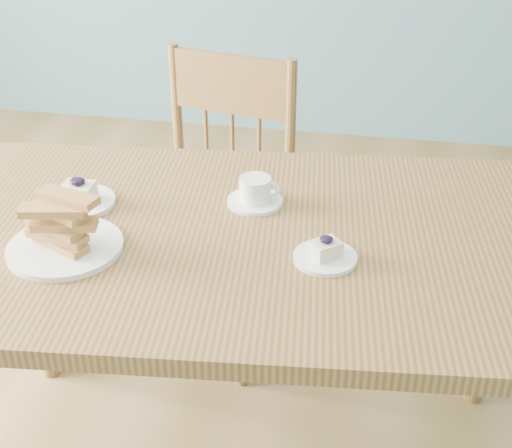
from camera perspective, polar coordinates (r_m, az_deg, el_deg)
name	(u,v)px	position (r m, az deg, el deg)	size (l,w,h in m)	color
dining_table	(245,262)	(1.65, -0.88, -3.09)	(1.60, 1.01, 0.81)	olive
dining_chair	(215,208)	(2.34, -3.32, 1.30)	(0.53, 0.51, 0.98)	olive
cheesecake_plate_near	(325,254)	(1.52, 5.57, -2.39)	(0.14, 0.14, 0.06)	white
cheesecake_plate_far	(80,198)	(1.76, -13.93, 2.05)	(0.17, 0.17, 0.07)	white
coffee_cup	(256,193)	(1.71, -0.04, 2.52)	(0.13, 0.13, 0.07)	white
biscotti_plate	(63,232)	(1.58, -15.19, -0.65)	(0.25, 0.25, 0.13)	white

